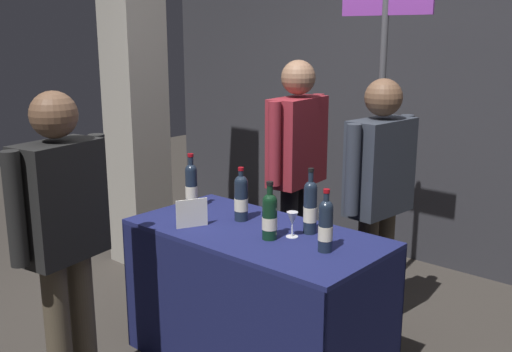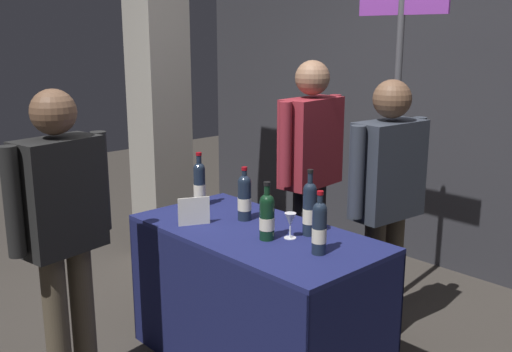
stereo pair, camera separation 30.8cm
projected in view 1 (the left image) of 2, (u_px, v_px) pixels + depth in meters
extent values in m
cube|color=#2D2D33|center=(434.00, 102.00, 4.57)|extent=(5.60, 0.12, 2.59)
cube|color=gray|center=(134.00, 72.00, 4.53)|extent=(0.37, 0.37, 3.05)
cube|color=#191E51|center=(256.00, 233.00, 3.16)|extent=(1.41, 0.71, 0.02)
cube|color=#141942|center=(211.00, 323.00, 3.00)|extent=(1.41, 0.01, 0.77)
cube|color=#141942|center=(295.00, 281.00, 3.51)|extent=(1.41, 0.01, 0.77)
cube|color=#141942|center=(173.00, 268.00, 3.70)|extent=(0.01, 0.71, 0.77)
cube|color=#141942|center=(366.00, 343.00, 2.81)|extent=(0.01, 0.71, 0.77)
cylinder|color=#192333|center=(310.00, 211.00, 3.09)|extent=(0.07, 0.07, 0.25)
sphere|color=#192333|center=(311.00, 188.00, 3.06)|extent=(0.07, 0.07, 0.07)
cylinder|color=#192333|center=(311.00, 180.00, 3.05)|extent=(0.03, 0.03, 0.09)
cylinder|color=black|center=(311.00, 170.00, 3.03)|extent=(0.03, 0.03, 0.02)
cylinder|color=beige|center=(310.00, 214.00, 3.09)|extent=(0.07, 0.07, 0.08)
cylinder|color=#192333|center=(191.00, 189.00, 3.54)|extent=(0.07, 0.07, 0.24)
sphere|color=#192333|center=(191.00, 170.00, 3.51)|extent=(0.07, 0.07, 0.07)
cylinder|color=#192333|center=(191.00, 163.00, 3.50)|extent=(0.03, 0.03, 0.08)
cylinder|color=maroon|center=(191.00, 155.00, 3.49)|extent=(0.04, 0.04, 0.02)
cylinder|color=beige|center=(191.00, 192.00, 3.54)|extent=(0.07, 0.07, 0.08)
cylinder|color=#192333|center=(325.00, 229.00, 2.83)|extent=(0.07, 0.07, 0.22)
sphere|color=#192333|center=(326.00, 207.00, 2.80)|extent=(0.07, 0.07, 0.07)
cylinder|color=#192333|center=(326.00, 200.00, 2.80)|extent=(0.03, 0.03, 0.07)
cylinder|color=maroon|center=(327.00, 191.00, 2.79)|extent=(0.03, 0.03, 0.02)
cylinder|color=beige|center=(325.00, 233.00, 2.84)|extent=(0.07, 0.07, 0.07)
cylinder|color=#192333|center=(241.00, 201.00, 3.30)|extent=(0.08, 0.08, 0.22)
sphere|color=#192333|center=(241.00, 182.00, 3.28)|extent=(0.07, 0.07, 0.07)
cylinder|color=#192333|center=(241.00, 176.00, 3.27)|extent=(0.03, 0.03, 0.07)
cylinder|color=maroon|center=(241.00, 169.00, 3.26)|extent=(0.03, 0.03, 0.02)
cylinder|color=beige|center=(241.00, 204.00, 3.31)|extent=(0.08, 0.08, 0.07)
cylinder|color=black|center=(270.00, 220.00, 3.00)|extent=(0.08, 0.08, 0.20)
sphere|color=black|center=(270.00, 201.00, 2.98)|extent=(0.08, 0.08, 0.08)
cylinder|color=black|center=(270.00, 193.00, 2.97)|extent=(0.03, 0.03, 0.08)
cylinder|color=black|center=(270.00, 183.00, 2.96)|extent=(0.04, 0.04, 0.02)
cylinder|color=beige|center=(270.00, 223.00, 3.01)|extent=(0.08, 0.08, 0.06)
cylinder|color=silver|center=(292.00, 237.00, 3.06)|extent=(0.06, 0.06, 0.00)
cylinder|color=silver|center=(292.00, 231.00, 3.05)|extent=(0.01, 0.01, 0.06)
cone|color=silver|center=(292.00, 219.00, 3.03)|extent=(0.06, 0.06, 0.07)
cube|color=silver|center=(192.00, 213.00, 3.20)|extent=(0.08, 0.16, 0.16)
cylinder|color=#4C4233|center=(383.00, 270.00, 3.64)|extent=(0.12, 0.12, 0.78)
cylinder|color=#4C4233|center=(366.00, 278.00, 3.53)|extent=(0.12, 0.12, 0.78)
cube|color=#2D333D|center=(380.00, 167.00, 3.43)|extent=(0.25, 0.45, 0.56)
sphere|color=brown|center=(384.00, 97.00, 3.33)|extent=(0.22, 0.22, 0.22)
cylinder|color=#2D333D|center=(405.00, 157.00, 3.59)|extent=(0.08, 0.08, 0.51)
cylinder|color=#2D333D|center=(353.00, 170.00, 3.25)|extent=(0.08, 0.08, 0.51)
cylinder|color=black|center=(302.00, 237.00, 4.17)|extent=(0.12, 0.12, 0.82)
cylinder|color=black|center=(289.00, 244.00, 4.03)|extent=(0.12, 0.12, 0.82)
cube|color=maroon|center=(297.00, 141.00, 3.93)|extent=(0.25, 0.47, 0.58)
sphere|color=#8C664C|center=(298.00, 77.00, 3.83)|extent=(0.23, 0.23, 0.23)
cylinder|color=maroon|center=(318.00, 132.00, 4.14)|extent=(0.08, 0.08, 0.54)
cylinder|color=maroon|center=(274.00, 144.00, 3.71)|extent=(0.08, 0.08, 0.54)
cylinder|color=#4C4233|center=(59.00, 339.00, 2.83)|extent=(0.12, 0.12, 0.78)
cylinder|color=#4C4233|center=(83.00, 326.00, 2.95)|extent=(0.12, 0.12, 0.78)
cube|color=black|center=(61.00, 201.00, 2.73)|extent=(0.27, 0.42, 0.56)
sphere|color=brown|center=(54.00, 115.00, 2.64)|extent=(0.22, 0.22, 0.22)
cylinder|color=black|center=(15.00, 209.00, 2.53)|extent=(0.08, 0.08, 0.51)
cylinder|color=black|center=(99.00, 185.00, 2.93)|extent=(0.08, 0.08, 0.51)
cylinder|color=#47474C|center=(379.00, 150.00, 3.89)|extent=(0.04, 0.04, 2.13)
cube|color=#7A3393|center=(386.00, 1.00, 3.66)|extent=(0.63, 0.02, 0.18)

